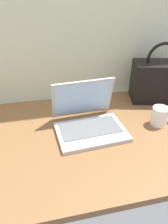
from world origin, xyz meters
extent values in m
cube|color=brown|center=(0.00, 0.00, 0.01)|extent=(1.60, 0.76, 0.03)
cube|color=#B2B5BA|center=(0.07, 0.00, 0.04)|extent=(0.32, 0.24, 0.02)
cube|color=slate|center=(0.07, 0.02, 0.05)|extent=(0.28, 0.16, 0.00)
cube|color=#B2B5BA|center=(0.06, 0.14, 0.14)|extent=(0.30, 0.08, 0.20)
cube|color=#A5C6EA|center=(0.06, 0.13, 0.15)|extent=(0.27, 0.06, 0.17)
cylinder|color=white|center=(0.40, 0.00, 0.08)|extent=(0.08, 0.08, 0.09)
torus|color=white|center=(0.45, 0.00, 0.08)|extent=(0.06, 0.01, 0.06)
cylinder|color=brown|center=(0.40, 0.00, 0.12)|extent=(0.07, 0.07, 0.00)
cube|color=black|center=(0.53, 0.24, 0.14)|extent=(0.33, 0.23, 0.22)
torus|color=black|center=(0.53, 0.24, 0.27)|extent=(0.18, 0.06, 0.18)
camera|label=1|loc=(-0.14, -0.76, 0.63)|focal=34.52mm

